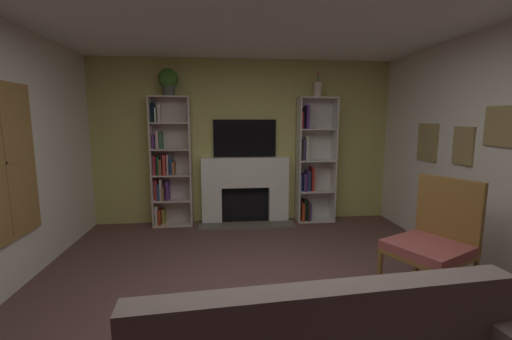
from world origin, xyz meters
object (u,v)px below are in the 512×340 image
bookshelf_right (311,165)px  potted_plant (168,81)px  bookshelf_left (168,165)px  armchair (435,238)px  fireplace (245,188)px  vase_with_flowers (318,89)px  tv (245,138)px

bookshelf_right → potted_plant: potted_plant is taller
bookshelf_left → armchair: bookshelf_left is taller
fireplace → vase_with_flowers: 1.93m
tv → bookshelf_left: size_ratio=0.50×
bookshelf_right → potted_plant: 2.56m
bookshelf_left → armchair: 3.72m
vase_with_flowers → bookshelf_left: bearing=178.8°
potted_plant → armchair: (2.72, -2.39, -1.66)m
tv → potted_plant: size_ratio=2.48×
bookshelf_left → armchair: bearing=-41.3°
fireplace → bookshelf_right: bookshelf_right is taller
tv → vase_with_flowers: (1.14, -0.12, 0.76)m
bookshelf_left → vase_with_flowers: vase_with_flowers is taller
tv → armchair: size_ratio=0.90×
bookshelf_left → potted_plant: potted_plant is taller
potted_plant → vase_with_flowers: potted_plant is taller
bookshelf_right → potted_plant: (-2.21, -0.04, 1.29)m
potted_plant → vase_with_flowers: bearing=-0.0°
armchair → vase_with_flowers: bearing=100.5°
tv → bookshelf_left: bearing=-176.5°
bookshelf_left → armchair: size_ratio=1.82×
bookshelf_right → vase_with_flowers: (0.07, -0.04, 1.19)m
vase_with_flowers → potted_plant: bearing=180.0°
vase_with_flowers → armchair: vase_with_flowers is taller
bookshelf_right → vase_with_flowers: 1.19m
fireplace → vase_with_flowers: size_ratio=3.81×
fireplace → tv: 0.80m
bookshelf_left → fireplace: bearing=-0.4°
potted_plant → vase_with_flowers: (2.27, -0.00, -0.10)m
bookshelf_right → fireplace: bearing=180.0°
vase_with_flowers → armchair: 2.89m
fireplace → vase_with_flowers: bearing=-2.0°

